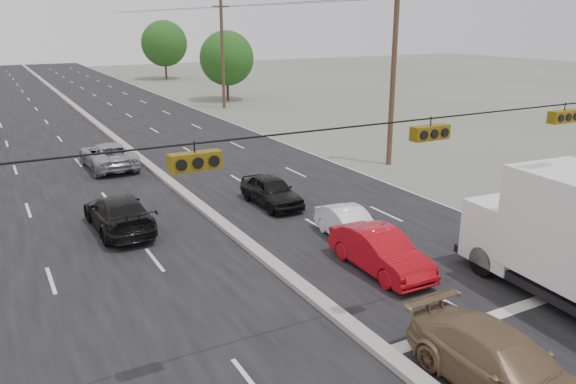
% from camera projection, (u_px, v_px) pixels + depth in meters
% --- Properties ---
extents(ground, '(200.00, 200.00, 0.00)m').
position_uv_depth(ground, '(370.00, 345.00, 14.54)').
color(ground, '#606356').
rests_on(ground, ground).
extents(road_surface, '(20.00, 160.00, 0.02)m').
position_uv_depth(road_surface, '(115.00, 139.00, 39.69)').
color(road_surface, black).
rests_on(road_surface, ground).
extents(center_median, '(0.50, 160.00, 0.20)m').
position_uv_depth(center_median, '(115.00, 138.00, 39.67)').
color(center_median, gray).
rests_on(center_median, ground).
extents(utility_pole_right_b, '(1.60, 0.30, 10.00)m').
position_uv_depth(utility_pole_right_b, '(393.00, 76.00, 31.37)').
color(utility_pole_right_b, '#422D1E').
rests_on(utility_pole_right_b, ground).
extents(utility_pole_right_c, '(1.60, 0.30, 10.00)m').
position_uv_depth(utility_pole_right_c, '(222.00, 54.00, 52.33)').
color(utility_pole_right_c, '#422D1E').
rests_on(utility_pole_right_c, ground).
extents(traffic_signals, '(25.00, 0.30, 0.54)m').
position_uv_depth(traffic_signals, '(427.00, 131.00, 13.58)').
color(traffic_signals, black).
rests_on(traffic_signals, ground).
extents(tree_right_mid, '(5.60, 5.60, 7.14)m').
position_uv_depth(tree_right_mid, '(227.00, 58.00, 57.90)').
color(tree_right_mid, '#382619').
rests_on(tree_right_mid, ground).
extents(tree_right_far, '(6.40, 6.40, 8.16)m').
position_uv_depth(tree_right_far, '(164.00, 43.00, 79.14)').
color(tree_right_far, '#382619').
rests_on(tree_right_far, ground).
extents(tan_sedan, '(2.08, 4.89, 1.41)m').
position_uv_depth(tan_sedan, '(502.00, 365.00, 12.50)').
color(tan_sedan, brown).
rests_on(tan_sedan, ground).
extents(red_sedan, '(1.55, 4.27, 1.40)m').
position_uv_depth(red_sedan, '(380.00, 252.00, 18.67)').
color(red_sedan, '#B40B15').
rests_on(red_sedan, ground).
extents(queue_car_a, '(1.65, 4.00, 1.35)m').
position_uv_depth(queue_car_a, '(271.00, 191.00, 25.36)').
color(queue_car_a, black).
rests_on(queue_car_a, ground).
extents(queue_car_b, '(1.69, 3.82, 1.22)m').
position_uv_depth(queue_car_b, '(350.00, 226.00, 21.27)').
color(queue_car_b, white).
rests_on(queue_car_b, ground).
extents(oncoming_near, '(2.14, 5.01, 1.44)m').
position_uv_depth(oncoming_near, '(119.00, 213.00, 22.29)').
color(oncoming_near, black).
rests_on(oncoming_near, ground).
extents(oncoming_far, '(2.56, 5.34, 1.47)m').
position_uv_depth(oncoming_far, '(108.00, 156.00, 31.77)').
color(oncoming_far, '#94979B').
rests_on(oncoming_far, ground).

